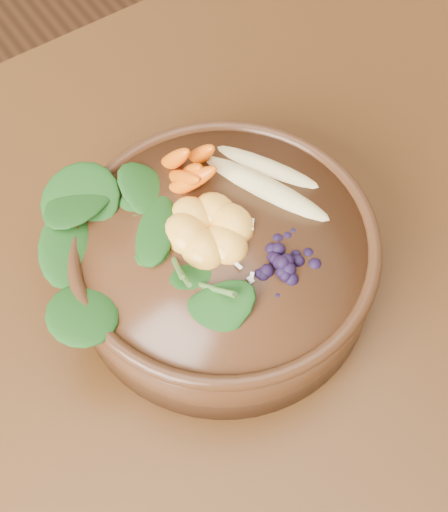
% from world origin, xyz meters
% --- Properties ---
extents(ground, '(4.00, 4.00, 0.00)m').
position_xyz_m(ground, '(0.00, 0.00, 0.00)').
color(ground, '#381E0F').
rests_on(ground, ground).
extents(dining_table, '(1.60, 0.90, 0.75)m').
position_xyz_m(dining_table, '(0.00, 0.00, 0.66)').
color(dining_table, '#331C0C').
rests_on(dining_table, ground).
extents(stoneware_bowl, '(0.36, 0.36, 0.07)m').
position_xyz_m(stoneware_bowl, '(-0.03, 0.06, 0.79)').
color(stoneware_bowl, '#422412').
rests_on(stoneware_bowl, dining_table).
extents(kale_heap, '(0.23, 0.22, 0.04)m').
position_xyz_m(kale_heap, '(-0.09, 0.10, 0.84)').
color(kale_heap, '#1B4B16').
rests_on(kale_heap, stoneware_bowl).
extents(carrot_cluster, '(0.07, 0.07, 0.08)m').
position_xyz_m(carrot_cluster, '(-0.02, 0.15, 0.86)').
color(carrot_cluster, '#E05F07').
rests_on(carrot_cluster, stoneware_bowl).
extents(banana_halves, '(0.10, 0.16, 0.03)m').
position_xyz_m(banana_halves, '(0.04, 0.10, 0.84)').
color(banana_halves, '#E0CC84').
rests_on(banana_halves, stoneware_bowl).
extents(mandarin_cluster, '(0.11, 0.11, 0.03)m').
position_xyz_m(mandarin_cluster, '(-0.04, 0.08, 0.84)').
color(mandarin_cluster, '#FEAE35').
rests_on(mandarin_cluster, stoneware_bowl).
extents(blueberry_pile, '(0.15, 0.14, 0.04)m').
position_xyz_m(blueberry_pile, '(-0.01, 0.01, 0.84)').
color(blueberry_pile, black).
rests_on(blueberry_pile, stoneware_bowl).
extents(coconut_flakes, '(0.11, 0.09, 0.01)m').
position_xyz_m(coconut_flakes, '(-0.02, 0.04, 0.83)').
color(coconut_flakes, white).
rests_on(coconut_flakes, stoneware_bowl).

